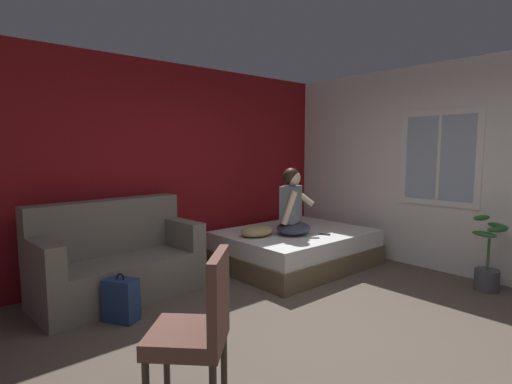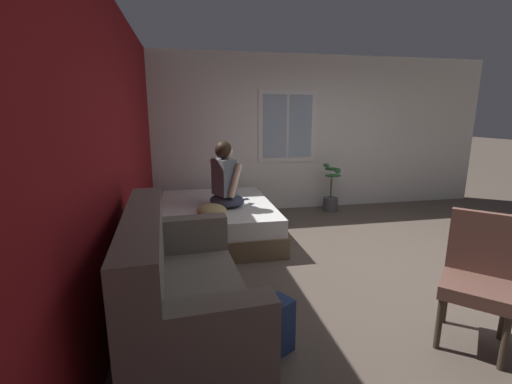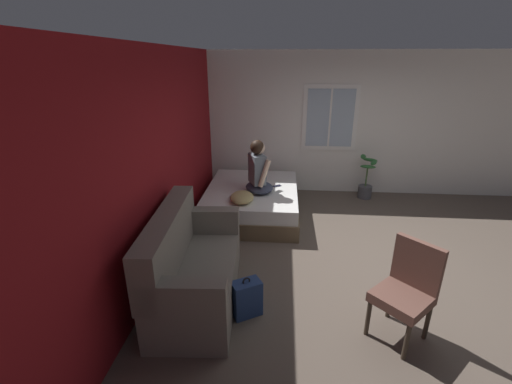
{
  "view_description": "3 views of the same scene",
  "coord_description": "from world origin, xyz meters",
  "views": [
    {
      "loc": [
        -2.5,
        -1.92,
        1.6
      ],
      "look_at": [
        0.48,
        1.48,
        1.11
      ],
      "focal_mm": 28.0,
      "sensor_mm": 36.0,
      "label": 1
    },
    {
      "loc": [
        -3.18,
        2.14,
        1.68
      ],
      "look_at": [
        0.78,
        1.34,
        0.77
      ],
      "focal_mm": 24.0,
      "sensor_mm": 36.0,
      "label": 2
    },
    {
      "loc": [
        -4.0,
        1.26,
        2.54
      ],
      "look_at": [
        0.34,
        1.62,
        0.84
      ],
      "focal_mm": 24.0,
      "sensor_mm": 36.0,
      "label": 3
    }
  ],
  "objects": [
    {
      "name": "bed",
      "position": [
        1.46,
        1.78,
        0.24
      ],
      "size": [
        2.01,
        1.57,
        0.48
      ],
      "color": "brown",
      "rests_on": "ground"
    },
    {
      "name": "wall_side_with_window",
      "position": [
        2.76,
        0.01,
        1.35
      ],
      "size": [
        0.19,
        6.86,
        2.7
      ],
      "color": "silver",
      "rests_on": "ground"
    },
    {
      "name": "side_chair",
      "position": [
        -1.23,
        0.07,
        0.53
      ],
      "size": [
        0.65,
        0.65,
        0.98
      ],
      "color": "#382D23",
      "rests_on": "ground"
    },
    {
      "name": "wall_back_accent",
      "position": [
        0.0,
        2.81,
        1.35
      ],
      "size": [
        10.36,
        0.16,
        2.7
      ],
      "primitive_type": "cube",
      "color": "maroon",
      "rests_on": "ground"
    },
    {
      "name": "couch",
      "position": [
        -0.87,
        2.24,
        0.39
      ],
      "size": [
        1.75,
        0.93,
        1.04
      ],
      "color": "slate",
      "rests_on": "ground"
    },
    {
      "name": "person_seated",
      "position": [
        1.27,
        1.66,
        0.84
      ],
      "size": [
        0.66,
        0.62,
        0.88
      ],
      "color": "#383D51",
      "rests_on": "bed"
    },
    {
      "name": "throw_pillow",
      "position": [
        0.84,
        1.88,
        0.55
      ],
      "size": [
        0.51,
        0.4,
        0.14
      ],
      "primitive_type": "ellipsoid",
      "rotation": [
        0.0,
        0.0,
        0.08
      ],
      "color": "tan",
      "rests_on": "bed"
    },
    {
      "name": "ground_plane",
      "position": [
        0.0,
        0.0,
        0.0
      ],
      "size": [
        40.0,
        40.0,
        0.0
      ],
      "primitive_type": "plane",
      "color": "brown"
    },
    {
      "name": "potted_plant",
      "position": [
        2.37,
        -0.34,
        0.3
      ],
      "size": [
        0.39,
        0.37,
        0.85
      ],
      "color": "#4C4C51",
      "rests_on": "ground"
    },
    {
      "name": "cell_phone",
      "position": [
        1.57,
        1.36,
        0.48
      ],
      "size": [
        0.13,
        0.16,
        0.01
      ],
      "primitive_type": "cube",
      "rotation": [
        0.0,
        0.0,
        3.66
      ],
      "color": "black",
      "rests_on": "bed"
    },
    {
      "name": "backpack",
      "position": [
        -1.08,
        1.61,
        0.19
      ],
      "size": [
        0.33,
        0.35,
        0.46
      ],
      "color": "navy",
      "rests_on": "ground"
    }
  ]
}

